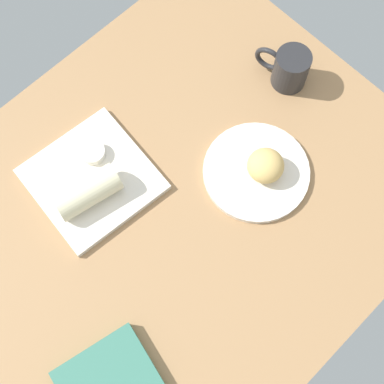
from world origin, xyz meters
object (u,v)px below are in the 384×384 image
Objects in this scene: scone_pastry at (266,166)px; sauce_cup at (93,152)px; round_plate at (256,172)px; coffee_mug at (289,68)px; book_stack at (109,382)px; square_plate at (92,179)px; breakfast_wrap at (87,192)px.

sauce_cup is (24.20, -29.05, -1.73)cm from scone_pastry.
coffee_mug is (-22.37, -11.46, 4.23)cm from round_plate.
book_stack is 1.59× the size of coffee_mug.
scone_pastry is 54.39cm from book_stack.
book_stack is at bearing 53.68° from square_plate.
coffee_mug is at bearing 165.84° from square_plate.
round_plate is 1.15× the size of book_stack.
coffee_mug is (-45.47, 16.39, 2.20)cm from sauce_cup.
scone_pastry is 37.93cm from square_plate.
book_stack is (29.29, 38.37, -1.31)cm from sauce_cup.
breakfast_wrap is 38.51cm from book_stack.
sauce_cup reaches higher than book_stack.
round_plate is at bearing 129.68° from sauce_cup.
coffee_mug is at bearing 91.40° from breakfast_wrap.
sauce_cup is at bearing -50.32° from round_plate.
scone_pastry reaches higher than square_plate.
sauce_cup is 0.27× the size of book_stack.
breakfast_wrap is (3.17, 3.13, 3.89)cm from square_plate.
scone_pastry is 0.39× the size of book_stack.
breakfast_wrap is at bearing 44.59° from sauce_cup.
breakfast_wrap is at bearing -10.07° from coffee_mug.
sauce_cup is 48.38cm from coffee_mug.
coffee_mug is (-21.27, -12.67, 0.47)cm from scone_pastry.
square_plate is 1.20× the size of book_stack.
coffee_mug is (-52.61, 9.34, 0.24)cm from breakfast_wrap.
breakfast_wrap is at bearing -34.53° from round_plate.
round_plate is 25.49cm from coffee_mug.
round_plate is 1.67× the size of breakfast_wrap.
square_plate is at bearing 44.59° from sauce_cup.
breakfast_wrap is (30.24, -20.80, 3.99)cm from round_plate.
square_plate is (27.07, -23.93, 0.10)cm from round_plate.
round_plate is 4.10cm from scone_pastry.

